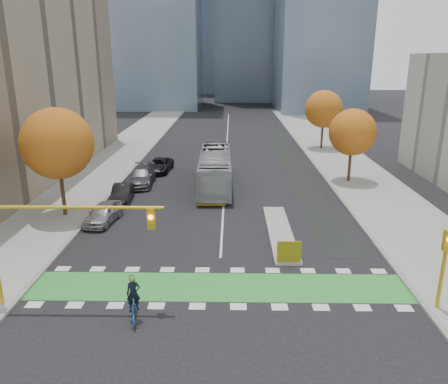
{
  "coord_description": "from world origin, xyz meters",
  "views": [
    {
      "loc": [
        0.62,
        -19.01,
        11.57
      ],
      "look_at": [
        0.14,
        8.78,
        3.0
      ],
      "focal_mm": 35.0,
      "sensor_mm": 36.0,
      "label": 1
    }
  ],
  "objects_px": {
    "hazard_board": "(289,252)",
    "parked_car_b": "(122,193)",
    "tree_west": "(57,144)",
    "parked_car_c": "(141,176)",
    "tree_east_near": "(352,132)",
    "parked_car_a": "(103,213)",
    "traffic_signal_east": "(445,258)",
    "parked_car_d": "(159,165)",
    "bus": "(215,169)",
    "traffic_signal_west": "(45,229)",
    "tree_east_far": "(324,109)",
    "cyclist": "(134,305)"
  },
  "relations": [
    {
      "from": "cyclist",
      "to": "bus",
      "type": "distance_m",
      "value": 21.91
    },
    {
      "from": "tree_east_far",
      "to": "traffic_signal_west",
      "type": "height_order",
      "value": "tree_east_far"
    },
    {
      "from": "parked_car_c",
      "to": "bus",
      "type": "bearing_deg",
      "value": -7.82
    },
    {
      "from": "hazard_board",
      "to": "tree_east_far",
      "type": "relative_size",
      "value": 0.18
    },
    {
      "from": "parked_car_b",
      "to": "bus",
      "type": "bearing_deg",
      "value": 24.69
    },
    {
      "from": "cyclist",
      "to": "tree_west",
      "type": "bearing_deg",
      "value": 110.46
    },
    {
      "from": "tree_east_near",
      "to": "traffic_signal_east",
      "type": "height_order",
      "value": "tree_east_near"
    },
    {
      "from": "bus",
      "to": "parked_car_c",
      "type": "distance_m",
      "value": 7.14
    },
    {
      "from": "parked_car_b",
      "to": "traffic_signal_east",
      "type": "bearing_deg",
      "value": -45.34
    },
    {
      "from": "tree_west",
      "to": "parked_car_c",
      "type": "distance_m",
      "value": 10.81
    },
    {
      "from": "traffic_signal_west",
      "to": "tree_west",
      "type": "bearing_deg",
      "value": 108.02
    },
    {
      "from": "tree_east_near",
      "to": "parked_car_a",
      "type": "height_order",
      "value": "tree_east_near"
    },
    {
      "from": "parked_car_a",
      "to": "parked_car_c",
      "type": "distance_m",
      "value": 10.03
    },
    {
      "from": "traffic_signal_east",
      "to": "parked_car_d",
      "type": "height_order",
      "value": "traffic_signal_east"
    },
    {
      "from": "hazard_board",
      "to": "traffic_signal_west",
      "type": "height_order",
      "value": "traffic_signal_west"
    },
    {
      "from": "cyclist",
      "to": "bus",
      "type": "xyz_separation_m",
      "value": [
        2.91,
        21.7,
        0.95
      ]
    },
    {
      "from": "bus",
      "to": "parked_car_c",
      "type": "bearing_deg",
      "value": 173.46
    },
    {
      "from": "tree_east_near",
      "to": "parked_car_a",
      "type": "relative_size",
      "value": 1.65
    },
    {
      "from": "tree_west",
      "to": "tree_east_far",
      "type": "bearing_deg",
      "value": 46.7
    },
    {
      "from": "tree_east_far",
      "to": "parked_car_a",
      "type": "xyz_separation_m",
      "value": [
        -21.21,
        -27.22,
        -4.51
      ]
    },
    {
      "from": "traffic_signal_east",
      "to": "parked_car_d",
      "type": "xyz_separation_m",
      "value": [
        -17.51,
        26.29,
        -2.05
      ]
    },
    {
      "from": "cyclist",
      "to": "bus",
      "type": "bearing_deg",
      "value": 71.65
    },
    {
      "from": "tree_west",
      "to": "traffic_signal_west",
      "type": "relative_size",
      "value": 0.96
    },
    {
      "from": "parked_car_d",
      "to": "parked_car_a",
      "type": "bearing_deg",
      "value": -91.54
    },
    {
      "from": "tree_east_far",
      "to": "parked_car_c",
      "type": "height_order",
      "value": "tree_east_far"
    },
    {
      "from": "traffic_signal_east",
      "to": "parked_car_c",
      "type": "distance_m",
      "value": 28.22
    },
    {
      "from": "traffic_signal_east",
      "to": "parked_car_a",
      "type": "distance_m",
      "value": 22.37
    },
    {
      "from": "parked_car_a",
      "to": "parked_car_b",
      "type": "xyz_separation_m",
      "value": [
        0.17,
        5.0,
        -0.03
      ]
    },
    {
      "from": "cyclist",
      "to": "bus",
      "type": "height_order",
      "value": "bus"
    },
    {
      "from": "traffic_signal_east",
      "to": "parked_car_d",
      "type": "relative_size",
      "value": 0.83
    },
    {
      "from": "parked_car_b",
      "to": "parked_car_d",
      "type": "height_order",
      "value": "parked_car_b"
    },
    {
      "from": "cyclist",
      "to": "parked_car_b",
      "type": "xyz_separation_m",
      "value": [
        -4.76,
        17.36,
        -0.05
      ]
    },
    {
      "from": "bus",
      "to": "traffic_signal_east",
      "type": "bearing_deg",
      "value": -62.29
    },
    {
      "from": "traffic_signal_east",
      "to": "tree_east_far",
      "type": "bearing_deg",
      "value": 87.03
    },
    {
      "from": "tree_west",
      "to": "parked_car_b",
      "type": "relative_size",
      "value": 1.93
    },
    {
      "from": "hazard_board",
      "to": "parked_car_d",
      "type": "height_order",
      "value": "hazard_board"
    },
    {
      "from": "parked_car_d",
      "to": "parked_car_b",
      "type": "bearing_deg",
      "value": -93.78
    },
    {
      "from": "traffic_signal_west",
      "to": "traffic_signal_east",
      "type": "height_order",
      "value": "traffic_signal_west"
    },
    {
      "from": "tree_west",
      "to": "parked_car_d",
      "type": "distance_m",
      "value": 15.46
    },
    {
      "from": "bus",
      "to": "parked_car_b",
      "type": "bearing_deg",
      "value": -151.68
    },
    {
      "from": "hazard_board",
      "to": "parked_car_b",
      "type": "height_order",
      "value": "hazard_board"
    },
    {
      "from": "hazard_board",
      "to": "tree_east_far",
      "type": "xyz_separation_m",
      "value": [
        8.5,
        33.8,
        4.44
      ]
    },
    {
      "from": "traffic_signal_east",
      "to": "parked_car_d",
      "type": "bearing_deg",
      "value": 123.66
    },
    {
      "from": "traffic_signal_west",
      "to": "tree_east_far",
      "type": "bearing_deg",
      "value": 62.05
    },
    {
      "from": "cyclist",
      "to": "hazard_board",
      "type": "bearing_deg",
      "value": 25.89
    },
    {
      "from": "traffic_signal_west",
      "to": "parked_car_a",
      "type": "xyz_separation_m",
      "value": [
        -0.78,
        11.29,
        -3.3
      ]
    },
    {
      "from": "parked_car_c",
      "to": "parked_car_a",
      "type": "bearing_deg",
      "value": -96.93
    },
    {
      "from": "tree_west",
      "to": "traffic_signal_west",
      "type": "bearing_deg",
      "value": -71.98
    },
    {
      "from": "tree_east_far",
      "to": "cyclist",
      "type": "distance_m",
      "value": 43.04
    },
    {
      "from": "traffic_signal_west",
      "to": "parked_car_d",
      "type": "xyz_separation_m",
      "value": [
        0.92,
        26.29,
        -3.35
      ]
    }
  ]
}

